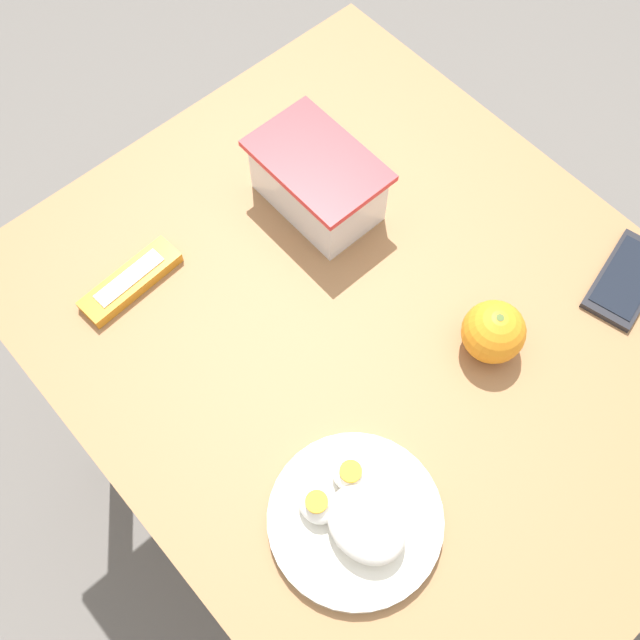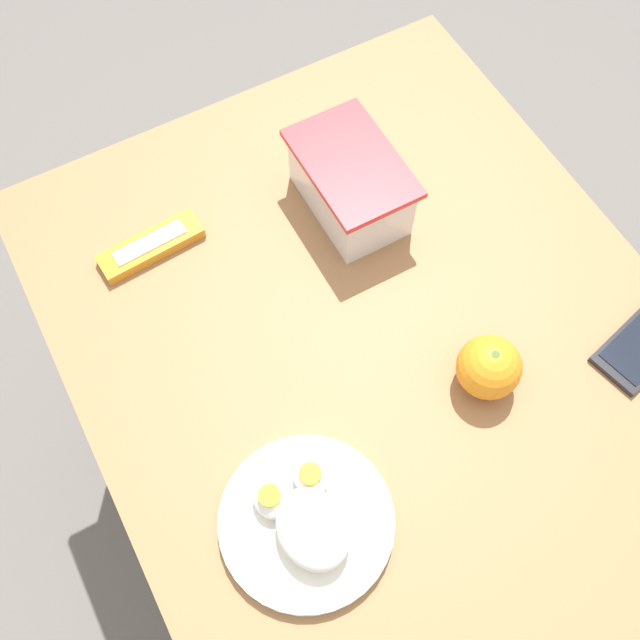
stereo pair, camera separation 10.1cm
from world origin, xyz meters
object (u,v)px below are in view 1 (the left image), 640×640
at_px(orange_fruit, 493,332).
at_px(cell_phone, 627,279).
at_px(candy_bar, 131,281).
at_px(food_container, 317,184).
at_px(rice_plate, 356,518).

relative_size(orange_fruit, cell_phone, 0.52).
distance_m(orange_fruit, candy_bar, 0.51).
relative_size(food_container, candy_bar, 1.23).
bearing_deg(cell_phone, orange_fruit, -105.76).
xyz_separation_m(orange_fruit, candy_bar, (-0.40, -0.31, -0.03)).
distance_m(food_container, candy_bar, 0.30).
xyz_separation_m(food_container, rice_plate, (0.39, -0.28, -0.03)).
distance_m(food_container, cell_phone, 0.46).
distance_m(food_container, rice_plate, 0.48).
distance_m(orange_fruit, rice_plate, 0.30).
height_order(food_container, candy_bar, food_container).
height_order(rice_plate, cell_phone, rice_plate).
bearing_deg(rice_plate, cell_phone, 89.06).
bearing_deg(rice_plate, candy_bar, -178.55).
bearing_deg(orange_fruit, cell_phone, 74.24).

